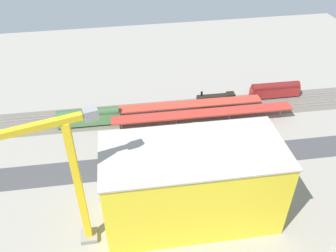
% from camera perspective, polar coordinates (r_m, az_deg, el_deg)
% --- Properties ---
extents(ground_plane, '(202.41, 202.41, 0.00)m').
position_cam_1_polar(ground_plane, '(104.39, 4.11, -3.39)').
color(ground_plane, gray).
rests_on(ground_plane, ground).
extents(rail_bed, '(126.81, 16.80, 0.01)m').
position_cam_1_polar(rail_bed, '(119.34, 1.99, 2.45)').
color(rail_bed, '#665E54').
rests_on(rail_bed, ground).
extents(street_asphalt, '(126.69, 12.12, 0.01)m').
position_cam_1_polar(street_asphalt, '(100.27, 4.85, -5.44)').
color(street_asphalt, '#424244').
rests_on(street_asphalt, ground).
extents(track_rails, '(126.47, 10.37, 0.12)m').
position_cam_1_polar(track_rails, '(119.24, 1.99, 2.52)').
color(track_rails, '#9E9EA8').
rests_on(track_rails, ground).
extents(platform_canopy_near, '(57.78, 5.72, 4.44)m').
position_cam_1_polar(platform_canopy_near, '(111.38, 5.74, 2.08)').
color(platform_canopy_near, '#B73328').
rests_on(platform_canopy_near, ground).
extents(platform_canopy_far, '(53.46, 5.50, 4.25)m').
position_cam_1_polar(platform_canopy_far, '(115.21, 2.21, 3.46)').
color(platform_canopy_far, '#C63D2D').
rests_on(platform_canopy_far, ground).
extents(locomotive, '(14.63, 2.98, 4.95)m').
position_cam_1_polar(locomotive, '(123.87, 8.05, 4.44)').
color(locomotive, black).
rests_on(locomotive, ground).
extents(passenger_coach, '(17.77, 3.47, 5.87)m').
position_cam_1_polar(passenger_coach, '(130.65, 16.92, 5.63)').
color(passenger_coach, black).
rests_on(passenger_coach, ground).
extents(freight_coach_far, '(20.04, 3.43, 6.09)m').
position_cam_1_polar(freight_coach_far, '(113.65, -12.75, 1.46)').
color(freight_coach_far, black).
rests_on(freight_coach_far, ground).
extents(parked_car_0, '(4.66, 2.21, 1.55)m').
position_cam_1_polar(parked_car_0, '(104.73, 17.73, -4.75)').
color(parked_car_0, black).
rests_on(parked_car_0, ground).
extents(parked_car_1, '(4.49, 1.76, 1.64)m').
position_cam_1_polar(parked_car_1, '(102.62, 14.48, -5.00)').
color(parked_car_1, black).
rests_on(parked_car_1, ground).
extents(parked_car_2, '(4.16, 1.95, 1.72)m').
position_cam_1_polar(parked_car_2, '(99.65, 10.43, -5.76)').
color(parked_car_2, black).
rests_on(parked_car_2, ground).
extents(parked_car_3, '(4.07, 1.84, 1.88)m').
position_cam_1_polar(parked_car_3, '(97.80, 6.77, -6.24)').
color(parked_car_3, black).
rests_on(parked_car_3, ground).
extents(construction_building, '(38.88, 18.66, 19.52)m').
position_cam_1_polar(construction_building, '(79.61, 3.86, -9.39)').
color(construction_building, yellow).
rests_on(construction_building, ground).
extents(construction_roof_slab, '(39.49, 19.27, 0.40)m').
position_cam_1_polar(construction_roof_slab, '(72.80, 4.18, -3.93)').
color(construction_roof_slab, '#B7B2A8').
rests_on(construction_roof_slab, construction_building).
extents(tower_crane, '(21.20, 6.87, 33.36)m').
position_cam_1_polar(tower_crane, '(70.10, -15.49, -8.13)').
color(tower_crane, gray).
rests_on(tower_crane, ground).
extents(box_truck_0, '(10.04, 2.75, 3.40)m').
position_cam_1_polar(box_truck_0, '(97.63, 10.37, -6.10)').
color(box_truck_0, black).
rests_on(box_truck_0, ground).
extents(box_truck_1, '(8.36, 2.97, 3.47)m').
position_cam_1_polar(box_truck_1, '(96.65, 4.00, -5.96)').
color(box_truck_1, black).
rests_on(box_truck_1, ground).
extents(box_truck_2, '(9.65, 3.00, 3.20)m').
position_cam_1_polar(box_truck_2, '(97.03, 5.45, -5.93)').
color(box_truck_2, black).
rests_on(box_truck_2, ground).
extents(street_tree_0, '(6.26, 6.26, 8.20)m').
position_cam_1_polar(street_tree_0, '(101.54, 4.57, -1.07)').
color(street_tree_0, brown).
rests_on(street_tree_0, ground).
extents(street_tree_1, '(5.30, 5.30, 7.49)m').
position_cam_1_polar(street_tree_1, '(99.34, -6.12, -2.35)').
color(street_tree_1, brown).
rests_on(street_tree_1, ground).
extents(street_tree_2, '(4.02, 4.02, 7.19)m').
position_cam_1_polar(street_tree_2, '(106.06, 12.85, -0.10)').
color(street_tree_2, brown).
rests_on(street_tree_2, ground).
extents(traffic_light, '(0.50, 0.36, 7.33)m').
position_cam_1_polar(traffic_light, '(104.87, 12.13, -0.70)').
color(traffic_light, '#333333').
rests_on(traffic_light, ground).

